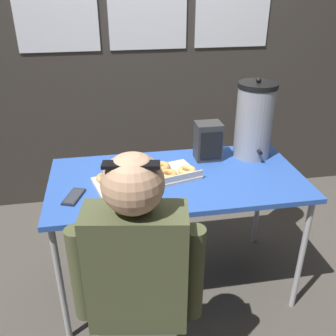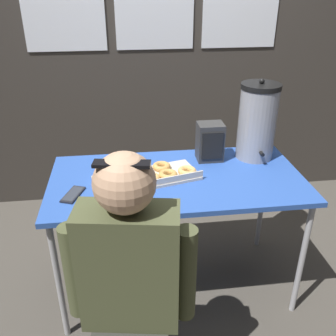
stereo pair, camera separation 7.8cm
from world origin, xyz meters
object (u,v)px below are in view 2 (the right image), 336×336
Objects in this scene: donut_box at (145,176)px; space_heater at (210,142)px; cell_phone at (73,194)px; coffee_urn at (257,122)px; person_seated at (131,293)px.

space_heater reaches higher than donut_box.
donut_box is at bearing 37.74° from cell_phone.
donut_box is at bearing -152.67° from space_heater.
cell_phone is (-0.37, -0.12, -0.02)m from donut_box.
coffee_urn is 1.12m from cell_phone.
donut_box is at bearing -90.17° from person_seated.
person_seated is (-0.79, -0.85, -0.39)m from coffee_urn.
cell_phone is 0.14× the size of person_seated.
coffee_urn reaches higher than donut_box.
person_seated is at bearing -43.17° from cell_phone.
donut_box is 2.66× the size of space_heater.
cell_phone is at bearing -177.14° from donut_box.
cell_phone is 0.76× the size of space_heater.
donut_box is 0.49× the size of person_seated.
donut_box is 0.46m from space_heater.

